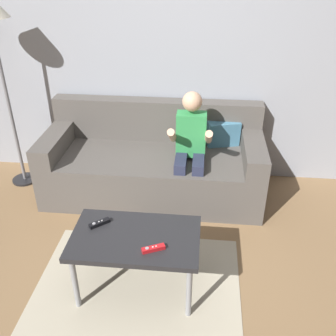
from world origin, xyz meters
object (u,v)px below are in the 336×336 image
(coffee_table, at_px, (136,242))
(game_remote_red_center, at_px, (153,249))
(couch, at_px, (154,164))
(person_seated_on_couch, at_px, (190,146))
(game_remote_black_near_edge, at_px, (100,223))

(coffee_table, xyz_separation_m, game_remote_red_center, (0.13, -0.11, 0.06))
(couch, distance_m, game_remote_red_center, 1.33)
(person_seated_on_couch, bearing_deg, game_remote_black_near_edge, -120.16)
(coffee_table, relative_size, game_remote_black_near_edge, 6.19)
(person_seated_on_couch, height_order, game_remote_red_center, person_seated_on_couch)
(coffee_table, bearing_deg, game_remote_red_center, -41.62)
(couch, xyz_separation_m, game_remote_black_near_edge, (-0.21, -1.10, 0.17))
(coffee_table, distance_m, game_remote_red_center, 0.18)
(couch, relative_size, coffee_table, 2.38)
(couch, xyz_separation_m, game_remote_red_center, (0.17, -1.31, 0.17))
(couch, relative_size, game_remote_red_center, 13.49)
(person_seated_on_couch, height_order, game_remote_black_near_edge, person_seated_on_couch)
(game_remote_red_center, bearing_deg, coffee_table, 138.38)
(coffee_table, distance_m, game_remote_black_near_edge, 0.27)
(couch, height_order, coffee_table, couch)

